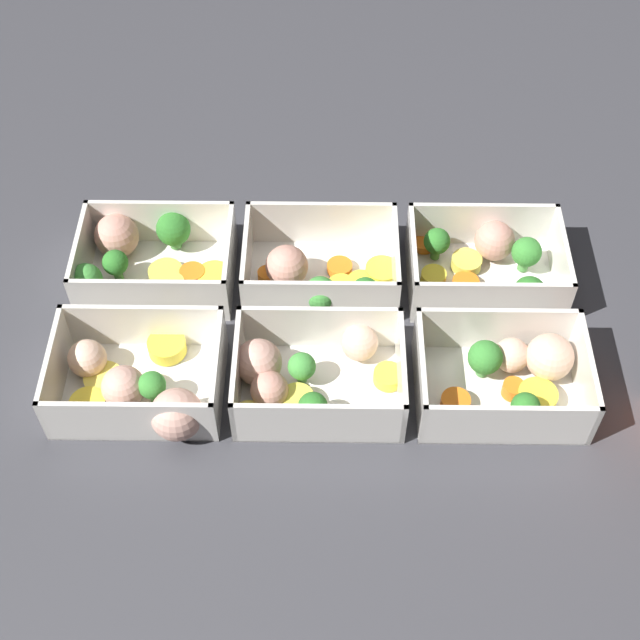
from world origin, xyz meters
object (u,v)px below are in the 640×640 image
(container_far_right, at_px, (139,384))
(container_near_center, at_px, (321,272))
(container_near_right, at_px, (147,258))
(container_far_center, at_px, (305,375))
(container_far_left, at_px, (513,374))
(container_near_left, at_px, (487,265))

(container_far_right, bearing_deg, container_near_center, -139.96)
(container_near_right, relative_size, container_far_center, 0.98)
(container_far_right, bearing_deg, container_far_center, -175.33)
(container_near_center, distance_m, container_near_right, 0.19)
(container_near_center, relative_size, container_far_right, 1.06)
(container_far_center, bearing_deg, container_far_right, 4.67)
(container_far_left, bearing_deg, container_near_left, -85.97)
(container_far_center, relative_size, container_far_right, 1.08)
(container_far_right, bearing_deg, container_near_right, -85.11)
(container_far_left, height_order, container_far_right, same)
(container_far_center, bearing_deg, container_near_left, -142.65)
(container_far_center, bearing_deg, container_near_right, -40.92)
(container_near_left, xyz_separation_m, container_far_center, (0.20, 0.15, 0.00))
(container_near_center, distance_m, container_far_left, 0.23)
(container_near_center, xyz_separation_m, container_far_left, (-0.19, 0.13, 0.00))
(container_near_left, relative_size, container_far_left, 0.99)
(container_far_left, relative_size, container_far_right, 1.01)
(container_far_center, height_order, container_far_right, same)
(container_far_left, xyz_separation_m, container_far_center, (0.21, 0.00, -0.00))
(container_near_right, height_order, container_far_right, same)
(container_far_right, bearing_deg, container_far_left, -177.38)
(container_near_right, bearing_deg, container_far_right, 94.89)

